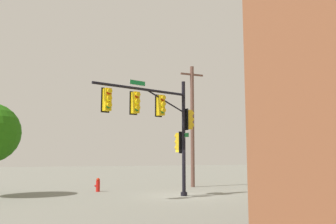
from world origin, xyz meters
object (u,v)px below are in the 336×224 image
at_px(utility_pole, 192,124).
at_px(fire_hydrant, 98,185).
at_px(tree_far, 314,113).
at_px(signal_pole_assembly, 161,118).

xyz_separation_m(utility_pole, fire_hydrant, (6.84, 0.90, -4.09)).
relative_size(utility_pole, tree_far, 1.10).
bearing_deg(tree_far, fire_hydrant, -5.54).
relative_size(signal_pole_assembly, fire_hydrant, 7.69).
bearing_deg(fire_hydrant, utility_pole, -172.50).
bearing_deg(utility_pole, tree_far, 164.83).
xyz_separation_m(signal_pole_assembly, tree_far, (-13.28, -2.79, 1.21)).
xyz_separation_m(signal_pole_assembly, utility_pole, (-4.30, -5.22, 0.32)).
bearing_deg(signal_pole_assembly, fire_hydrant, -59.46).
bearing_deg(utility_pole, fire_hydrant, 7.50).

